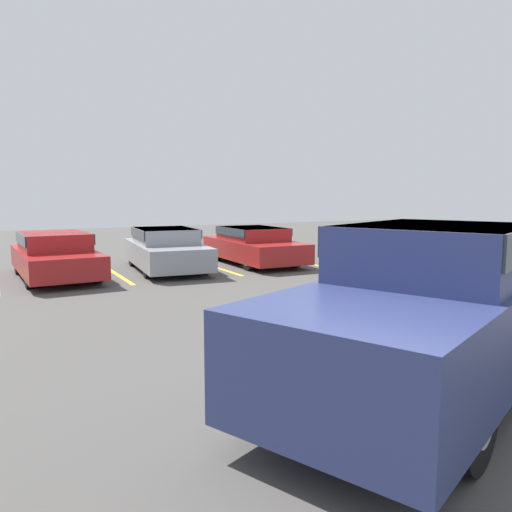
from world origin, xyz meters
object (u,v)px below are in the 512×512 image
at_px(parked_sedan_a, 55,254).
at_px(pickup_truck, 446,303).
at_px(parked_sedan_c, 253,244).
at_px(parked_sedan_b, 166,248).

bearing_deg(parked_sedan_a, pickup_truck, 15.01).
xyz_separation_m(pickup_truck, parked_sedan_c, (2.70, 10.11, -0.31)).
bearing_deg(parked_sedan_c, pickup_truck, -14.04).
distance_m(parked_sedan_a, parked_sedan_c, 5.95).
xyz_separation_m(parked_sedan_b, parked_sedan_c, (2.92, 0.04, -0.02)).
relative_size(parked_sedan_a, parked_sedan_b, 1.01).
bearing_deg(parked_sedan_a, parked_sedan_c, 87.89).
distance_m(pickup_truck, parked_sedan_a, 10.54).
distance_m(parked_sedan_a, parked_sedan_b, 3.04).
height_order(parked_sedan_a, parked_sedan_b, parked_sedan_b).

